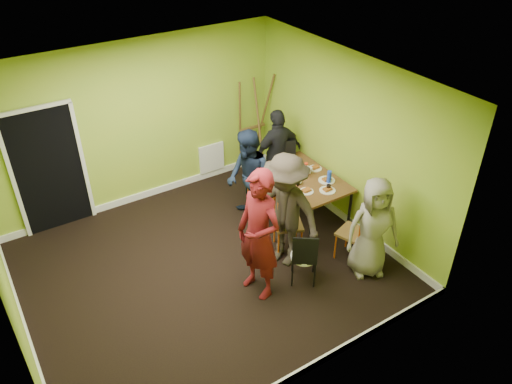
% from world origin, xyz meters
% --- Properties ---
extents(ground, '(5.00, 5.00, 0.00)m').
position_xyz_m(ground, '(0.00, 0.00, 0.00)').
color(ground, black).
rests_on(ground, ground).
extents(room_walls, '(5.04, 4.54, 2.82)m').
position_xyz_m(room_walls, '(-0.02, 0.04, 0.99)').
color(room_walls, '#A7C131').
rests_on(room_walls, ground).
extents(dining_table, '(0.90, 1.50, 0.75)m').
position_xyz_m(dining_table, '(2.00, 0.30, 0.70)').
color(dining_table, black).
rests_on(dining_table, ground).
extents(chair_left_far, '(0.46, 0.45, 1.02)m').
position_xyz_m(chair_left_far, '(1.31, 0.55, 0.57)').
color(chair_left_far, '#D55714').
rests_on(chair_left_far, ground).
extents(chair_left_near, '(0.54, 0.54, 0.99)m').
position_xyz_m(chair_left_near, '(1.19, -0.24, 0.55)').
color(chair_left_near, '#D55714').
rests_on(chair_left_near, ground).
extents(chair_back_end, '(0.58, 0.63, 1.05)m').
position_xyz_m(chair_back_end, '(2.05, 1.00, 0.74)').
color(chair_back_end, '#D55714').
rests_on(chair_back_end, ground).
extents(chair_front_end, '(0.51, 0.51, 0.97)m').
position_xyz_m(chair_front_end, '(1.96, -1.03, 0.55)').
color(chair_front_end, '#D55714').
rests_on(chair_front_end, ground).
extents(chair_bentwood, '(0.47, 0.48, 0.87)m').
position_xyz_m(chair_bentwood, '(1.01, -1.00, 0.48)').
color(chair_bentwood, black).
rests_on(chair_bentwood, ground).
extents(easel, '(0.76, 0.71, 1.89)m').
position_xyz_m(easel, '(2.11, 2.02, 0.93)').
color(easel, brown).
rests_on(easel, ground).
extents(plate_near_left, '(0.26, 0.26, 0.01)m').
position_xyz_m(plate_near_left, '(1.79, 0.74, 0.76)').
color(plate_near_left, white).
rests_on(plate_near_left, dining_table).
extents(plate_near_right, '(0.22, 0.22, 0.01)m').
position_xyz_m(plate_near_right, '(1.74, -0.06, 0.76)').
color(plate_near_right, white).
rests_on(plate_near_right, dining_table).
extents(plate_far_back, '(0.26, 0.26, 0.01)m').
position_xyz_m(plate_far_back, '(1.93, 0.86, 0.76)').
color(plate_far_back, white).
rests_on(plate_far_back, dining_table).
extents(plate_far_front, '(0.25, 0.25, 0.01)m').
position_xyz_m(plate_far_front, '(2.04, -0.21, 0.76)').
color(plate_far_front, white).
rests_on(plate_far_front, dining_table).
extents(plate_wall_back, '(0.23, 0.23, 0.01)m').
position_xyz_m(plate_wall_back, '(2.29, 0.41, 0.76)').
color(plate_wall_back, white).
rests_on(plate_wall_back, dining_table).
extents(plate_wall_front, '(0.27, 0.27, 0.01)m').
position_xyz_m(plate_wall_front, '(2.21, 0.02, 0.76)').
color(plate_wall_front, white).
rests_on(plate_wall_front, dining_table).
extents(thermos, '(0.06, 0.06, 0.23)m').
position_xyz_m(thermos, '(1.99, 0.29, 0.87)').
color(thermos, white).
rests_on(thermos, dining_table).
extents(blue_bottle, '(0.07, 0.07, 0.21)m').
position_xyz_m(blue_bottle, '(2.20, -0.05, 0.86)').
color(blue_bottle, blue).
rests_on(blue_bottle, dining_table).
extents(orange_bottle, '(0.04, 0.04, 0.08)m').
position_xyz_m(orange_bottle, '(1.99, 0.45, 0.79)').
color(orange_bottle, '#D55714').
rests_on(orange_bottle, dining_table).
extents(glass_mid, '(0.07, 0.07, 0.10)m').
position_xyz_m(glass_mid, '(1.90, 0.47, 0.80)').
color(glass_mid, black).
rests_on(glass_mid, dining_table).
extents(glass_back, '(0.06, 0.06, 0.10)m').
position_xyz_m(glass_back, '(2.15, 0.70, 0.80)').
color(glass_back, black).
rests_on(glass_back, dining_table).
extents(glass_front, '(0.07, 0.07, 0.09)m').
position_xyz_m(glass_front, '(2.07, -0.20, 0.79)').
color(glass_front, black).
rests_on(glass_front, dining_table).
extents(cup_a, '(0.13, 0.13, 0.10)m').
position_xyz_m(cup_a, '(1.77, 0.19, 0.80)').
color(cup_a, white).
rests_on(cup_a, dining_table).
extents(cup_b, '(0.11, 0.11, 0.10)m').
position_xyz_m(cup_b, '(2.12, 0.36, 0.80)').
color(cup_b, white).
rests_on(cup_b, dining_table).
extents(person_standing, '(0.59, 0.77, 1.90)m').
position_xyz_m(person_standing, '(0.41, -0.79, 0.95)').
color(person_standing, '#5D0F13').
rests_on(person_standing, ground).
extents(person_left_far, '(0.75, 0.89, 1.63)m').
position_xyz_m(person_left_far, '(1.14, 0.65, 0.81)').
color(person_left_far, black).
rests_on(person_left_far, ground).
extents(person_left_near, '(1.04, 1.31, 1.78)m').
position_xyz_m(person_left_near, '(1.05, -0.46, 0.89)').
color(person_left_near, '#2C261D').
rests_on(person_left_near, ground).
extents(person_back_end, '(0.94, 0.40, 1.60)m').
position_xyz_m(person_back_end, '(2.02, 1.11, 0.80)').
color(person_back_end, black).
rests_on(person_back_end, ground).
extents(person_front_end, '(0.89, 0.75, 1.54)m').
position_xyz_m(person_front_end, '(1.94, -1.30, 0.77)').
color(person_front_end, gray).
rests_on(person_front_end, ground).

